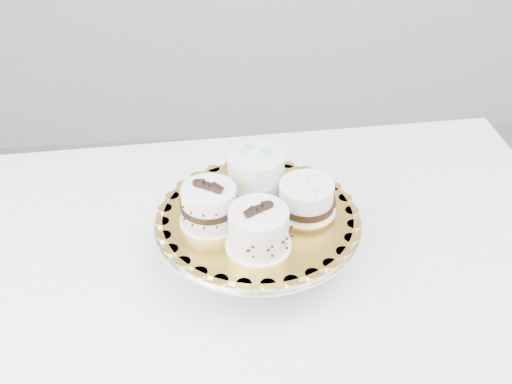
{
  "coord_description": "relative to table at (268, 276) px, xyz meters",
  "views": [
    {
      "loc": [
        -0.21,
        -0.81,
        1.62
      ],
      "look_at": [
        -0.13,
        0.13,
        0.9
      ],
      "focal_mm": 45.0,
      "sensor_mm": 36.0,
      "label": 1
    }
  ],
  "objects": [
    {
      "name": "cake_board",
      "position": [
        -0.02,
        -0.02,
        0.18
      ],
      "size": [
        0.45,
        0.45,
        0.01
      ],
      "primitive_type": "cylinder",
      "rotation": [
        0.0,
        0.0,
        0.34
      ],
      "color": "gold",
      "rests_on": "cake_stand"
    },
    {
      "name": "cake_banded",
      "position": [
        -0.11,
        -0.03,
        0.21
      ],
      "size": [
        0.14,
        0.14,
        0.09
      ],
      "rotation": [
        0.0,
        0.0,
        -0.55
      ],
      "color": "white",
      "rests_on": "cake_board"
    },
    {
      "name": "cake_ribbon",
      "position": [
        0.07,
        -0.01,
        0.21
      ],
      "size": [
        0.12,
        0.11,
        0.06
      ],
      "rotation": [
        0.0,
        0.0,
        -0.1
      ],
      "color": "white",
      "rests_on": "cake_board"
    },
    {
      "name": "cake_dots",
      "position": [
        -0.02,
        0.07,
        0.22
      ],
      "size": [
        0.13,
        0.13,
        0.08
      ],
      "rotation": [
        0.0,
        0.0,
        0.12
      ],
      "color": "white",
      "rests_on": "cake_board"
    },
    {
      "name": "cake_stand",
      "position": [
        -0.02,
        -0.02,
        0.14
      ],
      "size": [
        0.39,
        0.39,
        0.1
      ],
      "color": "gray",
      "rests_on": "table"
    },
    {
      "name": "cake_swirl",
      "position": [
        -0.03,
        -0.1,
        0.22
      ],
      "size": [
        0.14,
        0.14,
        0.09
      ],
      "rotation": [
        0.0,
        0.0,
        0.52
      ],
      "color": "white",
      "rests_on": "cake_board"
    },
    {
      "name": "table",
      "position": [
        0.0,
        0.0,
        0.0
      ],
      "size": [
        1.34,
        0.93,
        0.75
      ],
      "rotation": [
        0.0,
        0.0,
        0.05
      ],
      "color": "white",
      "rests_on": "floor"
    }
  ]
}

